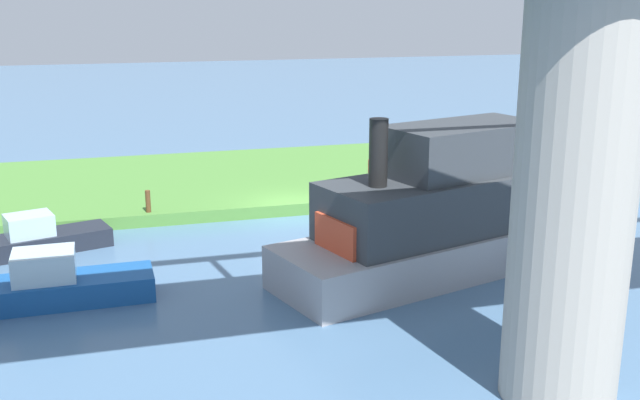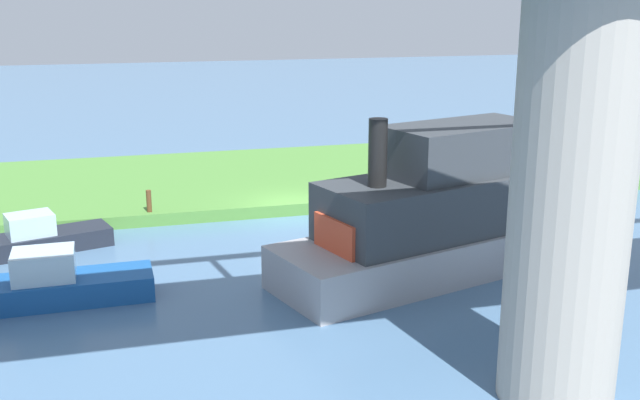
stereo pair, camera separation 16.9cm
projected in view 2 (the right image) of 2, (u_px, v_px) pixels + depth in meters
The scene contains 8 objects.
ground_plane at pixel (294, 216), 31.08m from camera, with size 160.00×160.00×0.00m, color #4C7093.
grassy_bank at pixel (265, 178), 36.60m from camera, with size 80.00×12.00×0.50m, color #4C8438.
bridge_pylon at pixel (571, 197), 15.87m from camera, with size 2.57×2.57×9.27m, color #9E998E.
person_on_bank at pixel (373, 170), 34.04m from camera, with size 0.43×0.43×1.39m.
mooring_post at pixel (149, 201), 29.77m from camera, with size 0.20×0.20×0.88m, color brown.
skiff_small at pixel (437, 214), 24.31m from camera, with size 10.84×6.24×5.26m.
motorboat_red at pixel (63, 283), 22.23m from camera, with size 4.87×1.80×1.61m.
motorboat_white at pixel (44, 237), 26.70m from camera, with size 4.51×2.67×1.42m.
Camera 2 is at (6.88, 29.07, 8.69)m, focal length 42.36 mm.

